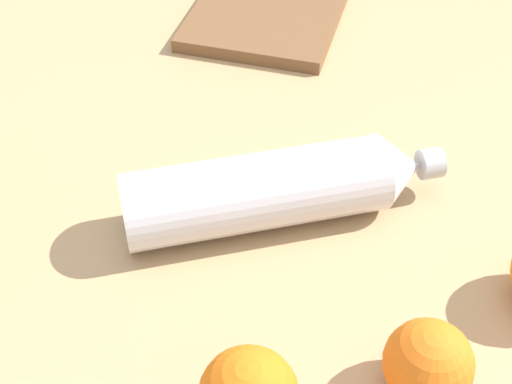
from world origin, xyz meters
name	(u,v)px	position (x,y,z in m)	size (l,w,h in m)	color
ground_plane	(193,234)	(0.00, 0.00, 0.00)	(2.40, 2.40, 0.00)	tan
water_bottle	(279,188)	(-0.07, 0.06, 0.04)	(0.26, 0.27, 0.08)	silver
orange_3	(428,363)	(0.05, 0.26, 0.04)	(0.07, 0.07, 0.07)	orange
cutting_board	(268,13)	(-0.40, -0.14, 0.01)	(0.24, 0.20, 0.02)	brown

